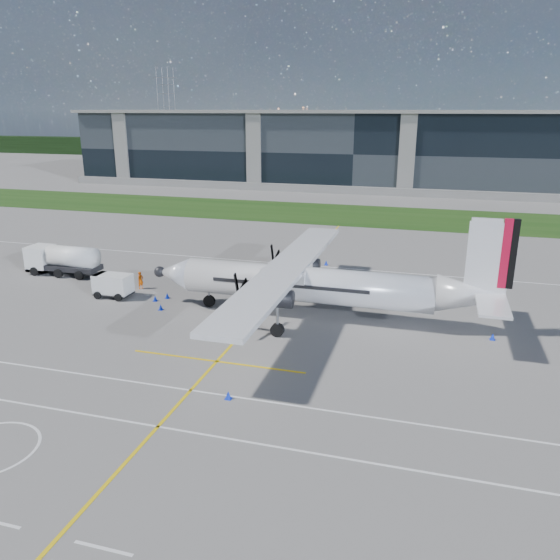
# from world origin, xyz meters

# --- Properties ---
(ground) EXTENTS (400.00, 400.00, 0.00)m
(ground) POSITION_xyz_m (0.00, 40.00, 0.00)
(ground) COLOR slate
(ground) RESTS_ON ground
(grass_strip) EXTENTS (400.00, 18.00, 0.04)m
(grass_strip) POSITION_xyz_m (0.00, 48.00, 0.02)
(grass_strip) COLOR #183D10
(grass_strip) RESTS_ON ground
(terminal_building) EXTENTS (120.00, 20.00, 15.00)m
(terminal_building) POSITION_xyz_m (0.00, 80.00, 7.50)
(terminal_building) COLOR black
(terminal_building) RESTS_ON ground
(tree_line) EXTENTS (400.00, 6.00, 6.00)m
(tree_line) POSITION_xyz_m (0.00, 140.00, 3.00)
(tree_line) COLOR black
(tree_line) RESTS_ON ground
(pylon_west) EXTENTS (9.00, 4.60, 30.00)m
(pylon_west) POSITION_xyz_m (-80.00, 150.00, 15.00)
(pylon_west) COLOR gray
(pylon_west) RESTS_ON ground
(yellow_taxiway_centerline) EXTENTS (0.20, 70.00, 0.01)m
(yellow_taxiway_centerline) POSITION_xyz_m (3.00, 10.00, 0.01)
(yellow_taxiway_centerline) COLOR yellow
(yellow_taxiway_centerline) RESTS_ON ground
(white_lane_line) EXTENTS (90.00, 0.15, 0.01)m
(white_lane_line) POSITION_xyz_m (0.00, -14.00, 0.01)
(white_lane_line) COLOR white
(white_lane_line) RESTS_ON ground
(turboprop_aircraft) EXTENTS (27.85, 28.88, 8.67)m
(turboprop_aircraft) POSITION_xyz_m (7.72, 3.51, 4.33)
(turboprop_aircraft) COLOR white
(turboprop_aircraft) RESTS_ON ground
(fuel_tanker_truck) EXTENTS (7.88, 2.56, 2.95)m
(fuel_tanker_truck) POSITION_xyz_m (-19.66, 8.08, 1.48)
(fuel_tanker_truck) COLOR white
(fuel_tanker_truck) RESTS_ON ground
(baggage_tug) EXTENTS (3.39, 2.03, 2.03)m
(baggage_tug) POSITION_xyz_m (-10.63, 3.51, 1.02)
(baggage_tug) COLOR silver
(baggage_tug) RESTS_ON ground
(ground_crew_person) EXTENTS (0.76, 0.89, 1.85)m
(ground_crew_person) POSITION_xyz_m (-9.50, 6.20, 0.92)
(ground_crew_person) COLOR #F25907
(ground_crew_person) RESTS_ON ground
(safety_cone_tail) EXTENTS (0.36, 0.36, 0.50)m
(safety_cone_tail) POSITION_xyz_m (20.65, 2.74, 0.25)
(safety_cone_tail) COLOR #0B29C9
(safety_cone_tail) RESTS_ON ground
(safety_cone_portwing) EXTENTS (0.36, 0.36, 0.50)m
(safety_cone_portwing) POSITION_xyz_m (5.49, -10.30, 0.25)
(safety_cone_portwing) COLOR #0B29C9
(safety_cone_portwing) RESTS_ON ground
(safety_cone_fwd) EXTENTS (0.36, 0.36, 0.50)m
(safety_cone_fwd) POSITION_xyz_m (-6.60, 3.49, 0.25)
(safety_cone_fwd) COLOR #0B29C9
(safety_cone_fwd) RESTS_ON ground
(safety_cone_stbdwing) EXTENTS (0.36, 0.36, 0.50)m
(safety_cone_stbdwing) POSITION_xyz_m (5.30, 18.71, 0.25)
(safety_cone_stbdwing) COLOR #0B29C9
(safety_cone_stbdwing) RESTS_ON ground
(safety_cone_nose_stbd) EXTENTS (0.36, 0.36, 0.50)m
(safety_cone_nose_stbd) POSITION_xyz_m (-5.93, 4.43, 0.25)
(safety_cone_nose_stbd) COLOR #0B29C9
(safety_cone_nose_stbd) RESTS_ON ground
(safety_cone_nose_port) EXTENTS (0.36, 0.36, 0.50)m
(safety_cone_nose_port) POSITION_xyz_m (-5.10, 1.66, 0.25)
(safety_cone_nose_port) COLOR #0B29C9
(safety_cone_nose_port) RESTS_ON ground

